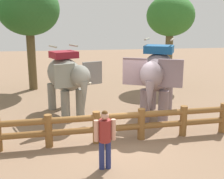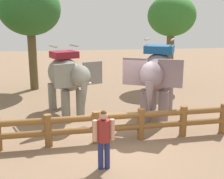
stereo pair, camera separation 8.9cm
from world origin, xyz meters
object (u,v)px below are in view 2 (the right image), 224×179
at_px(elephant_near_left, 67,76).
at_px(tourist_woman_in_black, 104,136).
at_px(elephant_center, 158,74).
at_px(tree_far_right, 30,10).
at_px(tree_far_left, 172,17).
at_px(log_fence, 119,123).

relative_size(elephant_near_left, tourist_woman_in_black, 2.11).
bearing_deg(elephant_center, tree_far_right, 132.44).
xyz_separation_m(elephant_center, tree_far_right, (-5.39, 5.89, 2.61)).
bearing_deg(tree_far_right, tourist_woman_in_black, -74.23).
xyz_separation_m(tourist_woman_in_black, tree_far_left, (5.24, 9.49, 3.10)).
bearing_deg(tree_far_right, tree_far_left, -1.54).
xyz_separation_m(tree_far_left, tree_far_right, (-7.98, 0.21, 0.35)).
bearing_deg(tourist_woman_in_black, elephant_center, 55.20).
distance_m(log_fence, elephant_near_left, 3.63).
height_order(log_fence, elephant_center, elephant_center).
distance_m(elephant_near_left, elephant_center, 3.68).
distance_m(elephant_near_left, tourist_woman_in_black, 4.95).
distance_m(log_fence, elephant_center, 3.08).
distance_m(elephant_center, tree_far_right, 8.40).
bearing_deg(log_fence, elephant_center, 47.23).
bearing_deg(tourist_woman_in_black, log_fence, 67.40).
xyz_separation_m(elephant_near_left, tree_far_left, (6.12, 4.67, 2.42)).
xyz_separation_m(tourist_woman_in_black, tree_far_right, (-2.74, 9.70, 3.45)).
xyz_separation_m(log_fence, tree_far_left, (4.52, 7.77, 3.44)).
bearing_deg(elephant_near_left, log_fence, -62.61).
bearing_deg(tourist_woman_in_black, elephant_near_left, 100.44).
relative_size(tourist_woman_in_black, tree_far_right, 0.28).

